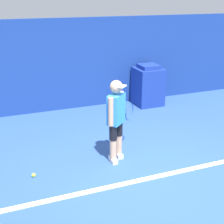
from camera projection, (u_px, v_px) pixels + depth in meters
The scene contains 6 objects.
ground_plane at pixel (150, 179), 5.15m from camera, with size 24.00×24.00×0.00m, color #2D5193.
back_wall at pixel (83, 64), 8.05m from camera, with size 24.00×0.10×2.32m.
court_baseline at pixel (149, 178), 5.16m from camera, with size 21.60×0.10×0.01m.
tennis_player at pixel (117, 117), 5.48m from camera, with size 0.75×0.68×1.50m.
tennis_ball at pixel (34, 175), 5.19m from camera, with size 0.07×0.07×0.07m.
covered_chair at pixel (148, 86), 8.44m from camera, with size 0.70×0.71×1.10m.
Camera 1 is at (-2.16, -3.90, 2.87)m, focal length 50.00 mm.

